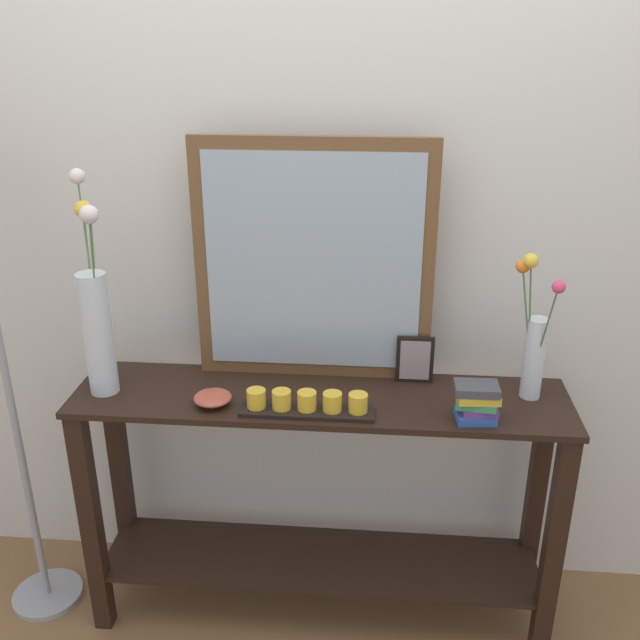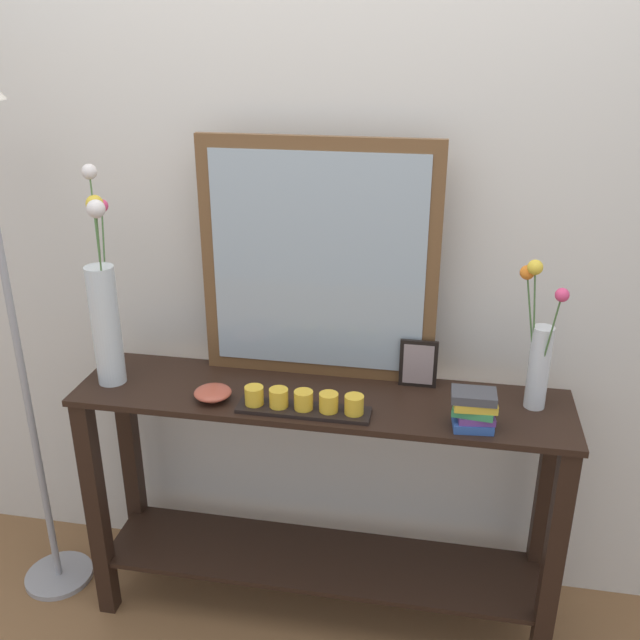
{
  "view_description": "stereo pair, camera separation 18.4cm",
  "coord_description": "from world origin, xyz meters",
  "px_view_note": "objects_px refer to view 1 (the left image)",
  "views": [
    {
      "loc": [
        0.16,
        -1.89,
        1.89
      ],
      "look_at": [
        0.0,
        0.0,
        1.09
      ],
      "focal_mm": 39.78,
      "sensor_mm": 36.0,
      "label": 1
    },
    {
      "loc": [
        0.35,
        -1.87,
        1.89
      ],
      "look_at": [
        0.0,
        0.0,
        1.09
      ],
      "focal_mm": 39.78,
      "sensor_mm": 36.0,
      "label": 2
    }
  ],
  "objects_px": {
    "vase_right": "(534,344)",
    "picture_frame_small": "(415,360)",
    "tall_vase_left": "(96,317)",
    "book_stack": "(477,401)",
    "console_table": "(320,486)",
    "mirror_leaning": "(313,263)",
    "candle_tray": "(307,404)",
    "decorative_bowl": "(213,398)"
  },
  "relations": [
    {
      "from": "console_table",
      "to": "vase_right",
      "type": "distance_m",
      "value": 0.81
    },
    {
      "from": "picture_frame_small",
      "to": "book_stack",
      "type": "height_order",
      "value": "picture_frame_small"
    },
    {
      "from": "candle_tray",
      "to": "tall_vase_left",
      "type": "bearing_deg",
      "value": 172.5
    },
    {
      "from": "tall_vase_left",
      "to": "candle_tray",
      "type": "relative_size",
      "value": 1.7
    },
    {
      "from": "mirror_leaning",
      "to": "tall_vase_left",
      "type": "distance_m",
      "value": 0.67
    },
    {
      "from": "console_table",
      "to": "vase_right",
      "type": "xyz_separation_m",
      "value": [
        0.63,
        0.05,
        0.51
      ]
    },
    {
      "from": "candle_tray",
      "to": "decorative_bowl",
      "type": "distance_m",
      "value": 0.28
    },
    {
      "from": "tall_vase_left",
      "to": "vase_right",
      "type": "height_order",
      "value": "tall_vase_left"
    },
    {
      "from": "mirror_leaning",
      "to": "picture_frame_small",
      "type": "xyz_separation_m",
      "value": [
        0.32,
        -0.03,
        -0.3
      ]
    },
    {
      "from": "picture_frame_small",
      "to": "tall_vase_left",
      "type": "bearing_deg",
      "value": -171.78
    },
    {
      "from": "tall_vase_left",
      "to": "picture_frame_small",
      "type": "distance_m",
      "value": 0.98
    },
    {
      "from": "picture_frame_small",
      "to": "book_stack",
      "type": "bearing_deg",
      "value": -52.65
    },
    {
      "from": "picture_frame_small",
      "to": "decorative_bowl",
      "type": "height_order",
      "value": "picture_frame_small"
    },
    {
      "from": "picture_frame_small",
      "to": "mirror_leaning",
      "type": "bearing_deg",
      "value": 174.8
    },
    {
      "from": "console_table",
      "to": "mirror_leaning",
      "type": "bearing_deg",
      "value": 102.72
    },
    {
      "from": "tall_vase_left",
      "to": "picture_frame_small",
      "type": "xyz_separation_m",
      "value": [
        0.95,
        0.14,
        -0.17
      ]
    },
    {
      "from": "tall_vase_left",
      "to": "vase_right",
      "type": "xyz_separation_m",
      "value": [
        1.29,
        0.07,
        -0.07
      ]
    },
    {
      "from": "decorative_bowl",
      "to": "mirror_leaning",
      "type": "bearing_deg",
      "value": 39.27
    },
    {
      "from": "decorative_bowl",
      "to": "book_stack",
      "type": "height_order",
      "value": "book_stack"
    },
    {
      "from": "console_table",
      "to": "picture_frame_small",
      "type": "distance_m",
      "value": 0.51
    },
    {
      "from": "mirror_leaning",
      "to": "decorative_bowl",
      "type": "height_order",
      "value": "mirror_leaning"
    },
    {
      "from": "vase_right",
      "to": "candle_tray",
      "type": "xyz_separation_m",
      "value": [
        -0.66,
        -0.15,
        -0.15
      ]
    },
    {
      "from": "console_table",
      "to": "book_stack",
      "type": "height_order",
      "value": "book_stack"
    },
    {
      "from": "vase_right",
      "to": "mirror_leaning",
      "type": "bearing_deg",
      "value": 171.53
    },
    {
      "from": "decorative_bowl",
      "to": "book_stack",
      "type": "xyz_separation_m",
      "value": [
        0.77,
        -0.02,
        0.04
      ]
    },
    {
      "from": "tall_vase_left",
      "to": "book_stack",
      "type": "distance_m",
      "value": 1.14
    },
    {
      "from": "mirror_leaning",
      "to": "candle_tray",
      "type": "distance_m",
      "value": 0.43
    },
    {
      "from": "vase_right",
      "to": "candle_tray",
      "type": "relative_size",
      "value": 1.17
    },
    {
      "from": "book_stack",
      "to": "tall_vase_left",
      "type": "bearing_deg",
      "value": 175.84
    },
    {
      "from": "candle_tray",
      "to": "picture_frame_small",
      "type": "xyz_separation_m",
      "value": [
        0.32,
        0.22,
        0.05
      ]
    },
    {
      "from": "vase_right",
      "to": "decorative_bowl",
      "type": "relative_size",
      "value": 4.03
    },
    {
      "from": "mirror_leaning",
      "to": "tall_vase_left",
      "type": "bearing_deg",
      "value": -165.22
    },
    {
      "from": "vase_right",
      "to": "picture_frame_small",
      "type": "relative_size",
      "value": 2.95
    },
    {
      "from": "console_table",
      "to": "candle_tray",
      "type": "xyz_separation_m",
      "value": [
        -0.03,
        -0.11,
        0.36
      ]
    },
    {
      "from": "book_stack",
      "to": "picture_frame_small",
      "type": "bearing_deg",
      "value": 127.35
    },
    {
      "from": "console_table",
      "to": "picture_frame_small",
      "type": "bearing_deg",
      "value": 21.73
    },
    {
      "from": "vase_right",
      "to": "book_stack",
      "type": "bearing_deg",
      "value": -139.43
    },
    {
      "from": "console_table",
      "to": "book_stack",
      "type": "relative_size",
      "value": 11.74
    },
    {
      "from": "vase_right",
      "to": "console_table",
      "type": "bearing_deg",
      "value": -175.88
    },
    {
      "from": "console_table",
      "to": "tall_vase_left",
      "type": "height_order",
      "value": "tall_vase_left"
    },
    {
      "from": "tall_vase_left",
      "to": "candle_tray",
      "type": "distance_m",
      "value": 0.68
    },
    {
      "from": "vase_right",
      "to": "picture_frame_small",
      "type": "distance_m",
      "value": 0.36
    }
  ]
}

